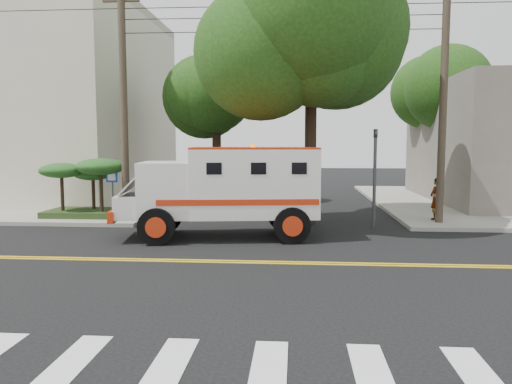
{
  "coord_description": "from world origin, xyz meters",
  "views": [
    {
      "loc": [
        0.95,
        -12.72,
        3.1
      ],
      "look_at": [
        -0.27,
        2.48,
        1.6
      ],
      "focal_mm": 35.0,
      "sensor_mm": 36.0,
      "label": 1
    }
  ],
  "objects": [
    {
      "name": "ground",
      "position": [
        0.0,
        0.0,
        0.0
      ],
      "size": [
        100.0,
        100.0,
        0.0
      ],
      "primitive_type": "plane",
      "color": "black",
      "rests_on": "ground"
    },
    {
      "name": "sidewalk_nw",
      "position": [
        -13.5,
        13.5,
        0.07
      ],
      "size": [
        17.0,
        17.0,
        0.15
      ],
      "primitive_type": "cube",
      "color": "gray",
      "rests_on": "ground"
    },
    {
      "name": "building_left",
      "position": [
        -15.5,
        15.0,
        5.15
      ],
      "size": [
        16.0,
        14.0,
        10.0
      ],
      "primitive_type": "cube",
      "color": "beige",
      "rests_on": "sidewalk_nw"
    },
    {
      "name": "utility_pole_left",
      "position": [
        -5.6,
        6.0,
        4.5
      ],
      "size": [
        0.28,
        0.28,
        9.0
      ],
      "primitive_type": "cylinder",
      "color": "#382D23",
      "rests_on": "ground"
    },
    {
      "name": "utility_pole_right",
      "position": [
        6.3,
        6.2,
        4.5
      ],
      "size": [
        0.28,
        0.28,
        9.0
      ],
      "primitive_type": "cylinder",
      "color": "#382D23",
      "rests_on": "ground"
    },
    {
      "name": "tree_main",
      "position": [
        1.94,
        6.21,
        7.2
      ],
      "size": [
        6.08,
        5.7,
        9.85
      ],
      "color": "black",
      "rests_on": "ground"
    },
    {
      "name": "tree_left",
      "position": [
        -2.68,
        11.79,
        5.73
      ],
      "size": [
        4.48,
        4.2,
        7.7
      ],
      "color": "black",
      "rests_on": "ground"
    },
    {
      "name": "tree_right",
      "position": [
        8.84,
        15.77,
        6.09
      ],
      "size": [
        4.8,
        4.5,
        8.2
      ],
      "color": "black",
      "rests_on": "ground"
    },
    {
      "name": "traffic_signal",
      "position": [
        3.8,
        5.6,
        2.23
      ],
      "size": [
        0.15,
        0.18,
        3.6
      ],
      "color": "#3F3F42",
      "rests_on": "ground"
    },
    {
      "name": "accessibility_sign",
      "position": [
        -6.2,
        6.17,
        1.37
      ],
      "size": [
        0.45,
        0.1,
        2.02
      ],
      "color": "#3F3F42",
      "rests_on": "ground"
    },
    {
      "name": "palm_planter",
      "position": [
        -7.44,
        6.62,
        1.65
      ],
      "size": [
        3.52,
        2.63,
        2.36
      ],
      "color": "#1E3314",
      "rests_on": "sidewalk_nw"
    },
    {
      "name": "armored_truck",
      "position": [
        -1.28,
        3.4,
        1.69
      ],
      "size": [
        6.77,
        3.33,
        2.96
      ],
      "rotation": [
        0.0,
        0.0,
        0.13
      ],
      "color": "silver",
      "rests_on": "ground"
    },
    {
      "name": "pedestrian_a",
      "position": [
        6.34,
        6.85,
        0.96
      ],
      "size": [
        0.7,
        0.69,
        1.62
      ],
      "primitive_type": "imported",
      "rotation": [
        0.0,
        0.0,
        3.89
      ],
      "color": "gray",
      "rests_on": "sidewalk_ne"
    }
  ]
}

